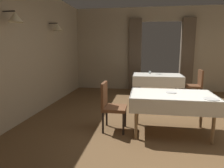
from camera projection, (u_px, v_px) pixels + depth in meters
ground at (176, 138)px, 3.51m from camera, size 10.08×10.08×0.00m
wall_left at (4, 51)px, 3.72m from camera, size 0.49×8.40×3.00m
wall_back at (161, 49)px, 7.30m from camera, size 6.40×0.27×3.00m
dining_table_mid at (172, 99)px, 3.62m from camera, size 1.49×0.93×0.75m
dining_table_far at (157, 78)px, 6.19m from camera, size 1.49×0.96×0.75m
chair_mid_left at (110, 104)px, 3.80m from camera, size 0.44×0.44×0.93m
chair_far_right at (196, 84)px, 5.95m from camera, size 0.44×0.44×0.93m
plate_mid_a at (171, 93)px, 3.67m from camera, size 0.19×0.19×0.01m
plate_mid_b at (211, 99)px, 3.21m from camera, size 0.24×0.24×0.01m
glass_far_a at (150, 72)px, 6.39m from camera, size 0.07×0.07×0.09m
plate_far_b at (159, 74)px, 6.30m from camera, size 0.22×0.22×0.01m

